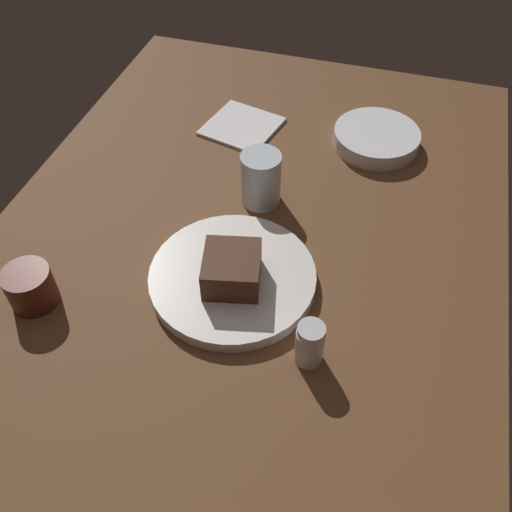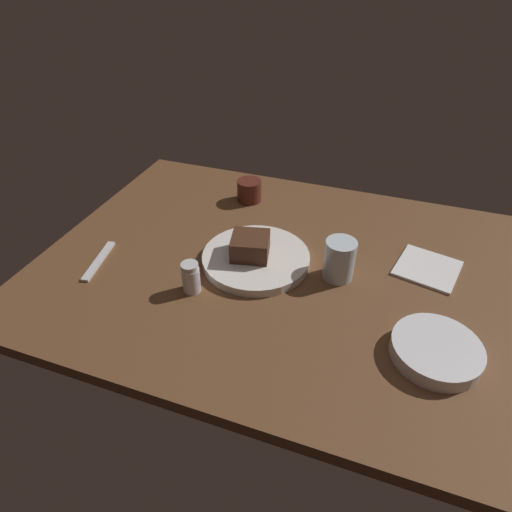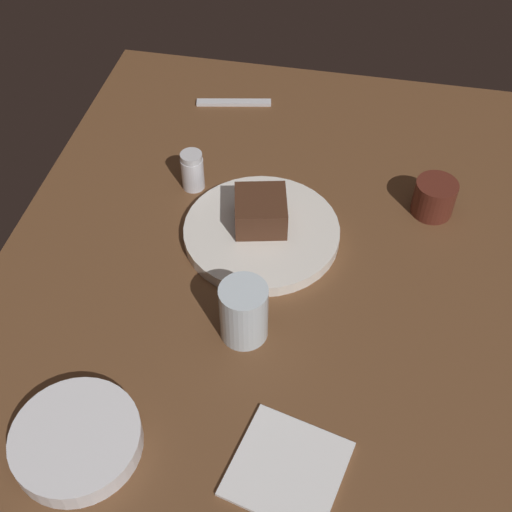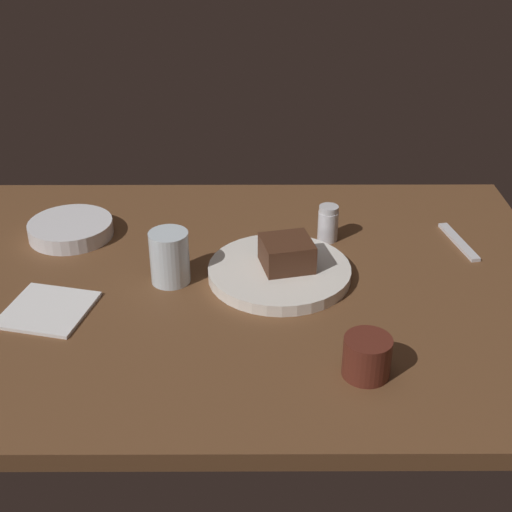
# 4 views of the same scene
# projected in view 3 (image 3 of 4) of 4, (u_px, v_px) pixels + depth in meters

# --- Properties ---
(dining_table) EXTENTS (1.20, 0.84, 0.03)m
(dining_table) POSITION_uv_depth(u_px,v_px,m) (258.00, 286.00, 1.05)
(dining_table) COLOR brown
(dining_table) RESTS_ON ground
(dessert_plate) EXTENTS (0.26, 0.26, 0.02)m
(dessert_plate) POSITION_uv_depth(u_px,v_px,m) (262.00, 232.00, 1.09)
(dessert_plate) COLOR white
(dessert_plate) RESTS_ON dining_table
(chocolate_cake_slice) EXTENTS (0.10, 0.10, 0.05)m
(chocolate_cake_slice) POSITION_uv_depth(u_px,v_px,m) (261.00, 211.00, 1.07)
(chocolate_cake_slice) COLOR #472819
(chocolate_cake_slice) RESTS_ON dessert_plate
(salt_shaker) EXTENTS (0.04, 0.04, 0.07)m
(salt_shaker) POSITION_uv_depth(u_px,v_px,m) (192.00, 171.00, 1.15)
(salt_shaker) COLOR silver
(salt_shaker) RESTS_ON dining_table
(water_glass) EXTENTS (0.07, 0.07, 0.10)m
(water_glass) POSITION_uv_depth(u_px,v_px,m) (246.00, 312.00, 0.93)
(water_glass) COLOR silver
(water_glass) RESTS_ON dining_table
(side_bowl) EXTENTS (0.17, 0.17, 0.03)m
(side_bowl) POSITION_uv_depth(u_px,v_px,m) (77.00, 440.00, 0.84)
(side_bowl) COLOR silver
(side_bowl) RESTS_ON dining_table
(coffee_cup) EXTENTS (0.07, 0.07, 0.06)m
(coffee_cup) POSITION_uv_depth(u_px,v_px,m) (434.00, 198.00, 1.12)
(coffee_cup) COLOR #562319
(coffee_cup) RESTS_ON dining_table
(dessert_spoon) EXTENTS (0.05, 0.15, 0.01)m
(dessert_spoon) POSITION_uv_depth(u_px,v_px,m) (234.00, 103.00, 1.34)
(dessert_spoon) COLOR silver
(dessert_spoon) RESTS_ON dining_table
(folded_napkin) EXTENTS (0.16, 0.16, 0.01)m
(folded_napkin) POSITION_uv_depth(u_px,v_px,m) (287.00, 469.00, 0.83)
(folded_napkin) COLOR white
(folded_napkin) RESTS_ON dining_table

